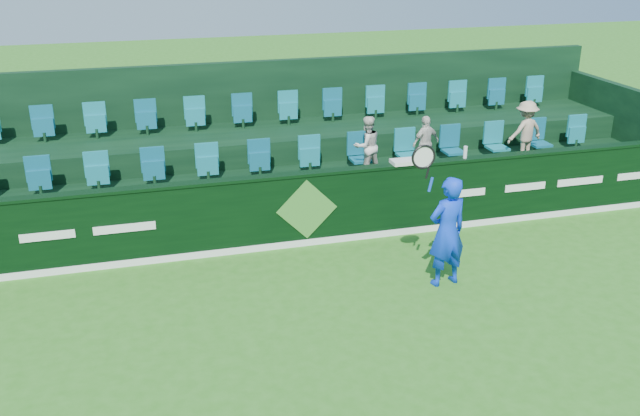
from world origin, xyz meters
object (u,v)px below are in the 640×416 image
object	(u,v)px
towel	(404,162)
drinks_bottle	(465,152)
tennis_player	(447,231)
spectator_middle	(426,143)
spectator_right	(525,131)
spectator_left	(367,146)

from	to	relation	value
towel	drinks_bottle	world-z (taller)	drinks_bottle
tennis_player	spectator_middle	distance (m)	3.38
spectator_middle	spectator_right	world-z (taller)	spectator_right
tennis_player	spectator_left	xyz separation A→B (m)	(-0.22, 3.20, 0.47)
spectator_middle	spectator_right	size ratio (longest dim) A/B	0.87
spectator_left	spectator_middle	distance (m)	1.22
tennis_player	spectator_middle	world-z (taller)	tennis_player
spectator_middle	drinks_bottle	distance (m)	1.16
drinks_bottle	tennis_player	bearing A→B (deg)	-121.95
spectator_middle	spectator_right	xyz separation A→B (m)	(2.20, 0.00, 0.08)
tennis_player	towel	world-z (taller)	tennis_player
spectator_right	tennis_player	bearing A→B (deg)	34.94
tennis_player	spectator_middle	size ratio (longest dim) A/B	2.21
spectator_right	towel	size ratio (longest dim) A/B	2.72
drinks_bottle	spectator_left	bearing A→B (deg)	143.60
spectator_right	spectator_middle	bearing A→B (deg)	-10.04
spectator_right	drinks_bottle	size ratio (longest dim) A/B	5.49
towel	spectator_right	bearing A→B (deg)	19.81
spectator_left	spectator_right	bearing A→B (deg)	167.42
towel	drinks_bottle	size ratio (longest dim) A/B	2.02
spectator_middle	towel	distance (m)	1.44
towel	spectator_middle	bearing A→B (deg)	50.98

